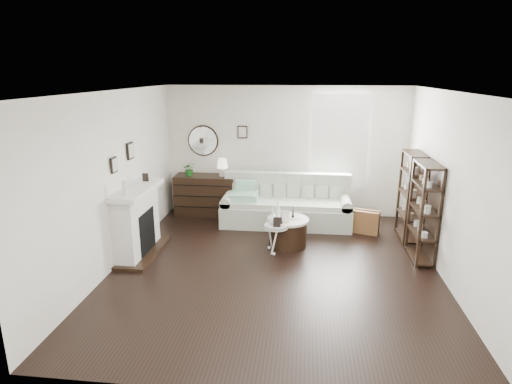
# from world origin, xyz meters

# --- Properties ---
(room) EXTENTS (5.50, 5.50, 5.50)m
(room) POSITION_xyz_m (0.73, 2.70, 1.60)
(room) COLOR black
(room) RESTS_ON ground
(fireplace) EXTENTS (0.50, 1.40, 1.84)m
(fireplace) POSITION_xyz_m (-2.32, 0.30, 0.54)
(fireplace) COLOR silver
(fireplace) RESTS_ON ground
(shelf_unit_far) EXTENTS (0.30, 0.80, 1.60)m
(shelf_unit_far) POSITION_xyz_m (2.33, 1.55, 0.80)
(shelf_unit_far) COLOR black
(shelf_unit_far) RESTS_ON ground
(shelf_unit_near) EXTENTS (0.30, 0.80, 1.60)m
(shelf_unit_near) POSITION_xyz_m (2.33, 0.65, 0.80)
(shelf_unit_near) COLOR black
(shelf_unit_near) RESTS_ON ground
(sofa) EXTENTS (2.55, 0.88, 0.99)m
(sofa) POSITION_xyz_m (0.07, 2.08, 0.33)
(sofa) COLOR beige
(sofa) RESTS_ON ground
(quilt) EXTENTS (0.55, 0.45, 0.14)m
(quilt) POSITION_xyz_m (-0.77, 1.95, 0.58)
(quilt) COLOR #2A9A67
(quilt) RESTS_ON sofa
(suitcase) EXTENTS (0.70, 0.41, 0.44)m
(suitcase) POSITION_xyz_m (1.51, 1.75, 0.22)
(suitcase) COLOR brown
(suitcase) RESTS_ON ground
(dresser) EXTENTS (1.28, 0.55, 0.85)m
(dresser) POSITION_xyz_m (-1.67, 2.47, 0.43)
(dresser) COLOR black
(dresser) RESTS_ON ground
(table_lamp) EXTENTS (0.27, 0.27, 0.37)m
(table_lamp) POSITION_xyz_m (-1.29, 2.47, 1.04)
(table_lamp) COLOR beige
(table_lamp) RESTS_ON dresser
(potted_plant) EXTENTS (0.33, 0.31, 0.29)m
(potted_plant) POSITION_xyz_m (-1.99, 2.42, 1.00)
(potted_plant) COLOR #1B601C
(potted_plant) RESTS_ON dresser
(drum_table) EXTENTS (0.72, 0.72, 0.50)m
(drum_table) POSITION_xyz_m (0.16, 0.92, 0.26)
(drum_table) COLOR black
(drum_table) RESTS_ON ground
(pedestal_table) EXTENTS (0.41, 0.41, 0.49)m
(pedestal_table) POSITION_xyz_m (-0.03, 0.64, 0.45)
(pedestal_table) COLOR silver
(pedestal_table) RESTS_ON ground
(eiffel_drum) EXTENTS (0.14, 0.14, 0.20)m
(eiffel_drum) POSITION_xyz_m (0.24, 0.98, 0.60)
(eiffel_drum) COLOR black
(eiffel_drum) RESTS_ON drum_table
(bottle_drum) EXTENTS (0.08, 0.08, 0.32)m
(bottle_drum) POSITION_xyz_m (-0.03, 0.84, 0.67)
(bottle_drum) COLOR silver
(bottle_drum) RESTS_ON drum_table
(card_frame_drum) EXTENTS (0.15, 0.06, 0.20)m
(card_frame_drum) POSITION_xyz_m (0.11, 0.74, 0.61)
(card_frame_drum) COLOR white
(card_frame_drum) RESTS_ON drum_table
(eiffel_ped) EXTENTS (0.13, 0.13, 0.19)m
(eiffel_ped) POSITION_xyz_m (0.05, 0.66, 0.59)
(eiffel_ped) COLOR black
(eiffel_ped) RESTS_ON pedestal_table
(flask_ped) EXTENTS (0.15, 0.15, 0.28)m
(flask_ped) POSITION_xyz_m (-0.10, 0.65, 0.63)
(flask_ped) COLOR silver
(flask_ped) RESTS_ON pedestal_table
(card_frame_ped) EXTENTS (0.13, 0.06, 0.16)m
(card_frame_ped) POSITION_xyz_m (-0.01, 0.53, 0.57)
(card_frame_ped) COLOR black
(card_frame_ped) RESTS_ON pedestal_table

